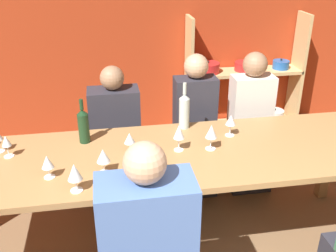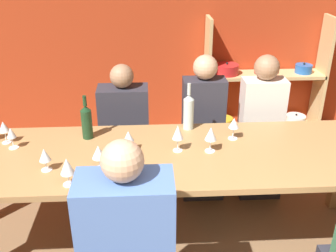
{
  "view_description": "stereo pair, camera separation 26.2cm",
  "coord_description": "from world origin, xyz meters",
  "px_view_note": "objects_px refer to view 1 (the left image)",
  "views": [
    {
      "loc": [
        -0.57,
        -0.43,
        2.05
      ],
      "look_at": [
        -0.17,
        1.89,
        0.91
      ],
      "focal_mm": 42.0,
      "sensor_mm": 36.0,
      "label": 1
    },
    {
      "loc": [
        -0.31,
        -0.46,
        2.05
      ],
      "look_at": [
        -0.17,
        1.89,
        0.91
      ],
      "focal_mm": 42.0,
      "sensor_mm": 36.0,
      "label": 2
    }
  ],
  "objects_px": {
    "wine_glass_empty_b": "(131,156)",
    "wine_glass_empty_a": "(6,142)",
    "wine_glass_white_a": "(130,139)",
    "person_far_b": "(194,140)",
    "dining_table": "(170,163)",
    "wine_bottle_dark": "(83,125)",
    "wine_bottle_green": "(184,110)",
    "wine_glass_white_c": "(179,133)",
    "wine_glass_red_a": "(103,156)",
    "wine_glass_red_c": "(231,121)",
    "person_far_a": "(116,146)",
    "shelf_unit": "(241,89)",
    "wine_glass_white_b": "(47,163)",
    "person_far_c": "(248,137)",
    "wine_glass_red_f": "(211,132)"
  },
  "relations": [
    {
      "from": "dining_table",
      "to": "wine_bottle_dark",
      "type": "relative_size",
      "value": 9.3
    },
    {
      "from": "wine_glass_white_c",
      "to": "person_far_b",
      "type": "relative_size",
      "value": 0.15
    },
    {
      "from": "dining_table",
      "to": "wine_glass_red_a",
      "type": "distance_m",
      "value": 0.5
    },
    {
      "from": "shelf_unit",
      "to": "wine_glass_red_f",
      "type": "relative_size",
      "value": 7.44
    },
    {
      "from": "dining_table",
      "to": "person_far_b",
      "type": "bearing_deg",
      "value": 64.82
    },
    {
      "from": "person_far_c",
      "to": "wine_glass_red_a",
      "type": "bearing_deg",
      "value": 34.39
    },
    {
      "from": "wine_glass_red_a",
      "to": "person_far_b",
      "type": "xyz_separation_m",
      "value": [
        0.77,
        0.87,
        -0.41
      ]
    },
    {
      "from": "wine_glass_white_b",
      "to": "person_far_b",
      "type": "distance_m",
      "value": 1.45
    },
    {
      "from": "wine_glass_red_c",
      "to": "person_far_a",
      "type": "bearing_deg",
      "value": 142.12
    },
    {
      "from": "wine_bottle_green",
      "to": "person_far_a",
      "type": "bearing_deg",
      "value": 138.91
    },
    {
      "from": "dining_table",
      "to": "person_far_b",
      "type": "distance_m",
      "value": 0.81
    },
    {
      "from": "shelf_unit",
      "to": "wine_glass_red_a",
      "type": "xyz_separation_m",
      "value": [
        -1.59,
        -2.0,
        0.41
      ]
    },
    {
      "from": "wine_bottle_dark",
      "to": "wine_glass_red_f",
      "type": "distance_m",
      "value": 0.87
    },
    {
      "from": "shelf_unit",
      "to": "wine_bottle_green",
      "type": "xyz_separation_m",
      "value": [
        -0.99,
        -1.47,
        0.44
      ]
    },
    {
      "from": "wine_glass_empty_b",
      "to": "wine_glass_red_a",
      "type": "distance_m",
      "value": 0.17
    },
    {
      "from": "wine_bottle_green",
      "to": "wine_glass_red_c",
      "type": "distance_m",
      "value": 0.35
    },
    {
      "from": "dining_table",
      "to": "wine_bottle_dark",
      "type": "bearing_deg",
      "value": 155.65
    },
    {
      "from": "person_far_b",
      "to": "wine_glass_empty_a",
      "type": "bearing_deg",
      "value": 22.58
    },
    {
      "from": "wine_glass_white_a",
      "to": "wine_glass_empty_a",
      "type": "xyz_separation_m",
      "value": [
        -0.78,
        0.08,
        0.0
      ]
    },
    {
      "from": "wine_glass_red_c",
      "to": "person_far_c",
      "type": "bearing_deg",
      "value": 55.45
    },
    {
      "from": "wine_glass_red_f",
      "to": "person_far_a",
      "type": "distance_m",
      "value": 1.11
    },
    {
      "from": "wine_bottle_green",
      "to": "wine_glass_empty_a",
      "type": "xyz_separation_m",
      "value": [
        -1.21,
        -0.23,
        -0.03
      ]
    },
    {
      "from": "wine_glass_red_a",
      "to": "person_far_c",
      "type": "xyz_separation_m",
      "value": [
        1.26,
        0.86,
        -0.42
      ]
    },
    {
      "from": "wine_bottle_green",
      "to": "wine_glass_white_c",
      "type": "relative_size",
      "value": 1.88
    },
    {
      "from": "wine_glass_red_c",
      "to": "person_far_a",
      "type": "height_order",
      "value": "person_far_a"
    },
    {
      "from": "shelf_unit",
      "to": "person_far_b",
      "type": "distance_m",
      "value": 1.4
    },
    {
      "from": "wine_glass_white_c",
      "to": "person_far_a",
      "type": "height_order",
      "value": "person_far_a"
    },
    {
      "from": "wine_glass_empty_a",
      "to": "person_far_b",
      "type": "height_order",
      "value": "person_far_b"
    },
    {
      "from": "wine_glass_empty_b",
      "to": "wine_glass_red_f",
      "type": "height_order",
      "value": "wine_glass_red_f"
    },
    {
      "from": "person_far_b",
      "to": "dining_table",
      "type": "bearing_deg",
      "value": 64.82
    },
    {
      "from": "wine_glass_white_c",
      "to": "person_far_a",
      "type": "xyz_separation_m",
      "value": [
        -0.4,
        0.77,
        -0.49
      ]
    },
    {
      "from": "person_far_a",
      "to": "person_far_c",
      "type": "height_order",
      "value": "person_far_c"
    },
    {
      "from": "person_far_c",
      "to": "wine_glass_red_f",
      "type": "bearing_deg",
      "value": 51.58
    },
    {
      "from": "wine_glass_white_b",
      "to": "person_far_a",
      "type": "relative_size",
      "value": 0.13
    },
    {
      "from": "person_far_c",
      "to": "shelf_unit",
      "type": "bearing_deg",
      "value": -106.43
    },
    {
      "from": "wine_bottle_green",
      "to": "wine_glass_empty_b",
      "type": "distance_m",
      "value": 0.73
    },
    {
      "from": "wine_glass_red_a",
      "to": "person_far_b",
      "type": "relative_size",
      "value": 0.13
    },
    {
      "from": "wine_glass_empty_b",
      "to": "wine_glass_empty_a",
      "type": "bearing_deg",
      "value": 155.98
    },
    {
      "from": "wine_bottle_green",
      "to": "shelf_unit",
      "type": "bearing_deg",
      "value": 56.09
    },
    {
      "from": "shelf_unit",
      "to": "wine_glass_white_a",
      "type": "bearing_deg",
      "value": -128.41
    },
    {
      "from": "wine_glass_empty_b",
      "to": "wine_glass_white_b",
      "type": "bearing_deg",
      "value": 174.42
    },
    {
      "from": "wine_bottle_dark",
      "to": "wine_glass_red_c",
      "type": "bearing_deg",
      "value": -4.19
    },
    {
      "from": "wine_bottle_dark",
      "to": "wine_glass_white_b",
      "type": "relative_size",
      "value": 2.16
    },
    {
      "from": "wine_bottle_dark",
      "to": "wine_glass_red_a",
      "type": "relative_size",
      "value": 2.01
    },
    {
      "from": "wine_bottle_green",
      "to": "wine_glass_white_b",
      "type": "xyz_separation_m",
      "value": [
        -0.93,
        -0.53,
        -0.04
      ]
    },
    {
      "from": "dining_table",
      "to": "person_far_a",
      "type": "xyz_separation_m",
      "value": [
        -0.34,
        0.8,
        -0.28
      ]
    },
    {
      "from": "wine_glass_empty_a",
      "to": "wine_glass_red_c",
      "type": "distance_m",
      "value": 1.51
    },
    {
      "from": "wine_glass_empty_b",
      "to": "wine_bottle_green",
      "type": "bearing_deg",
      "value": 52.77
    },
    {
      "from": "wine_glass_white_b",
      "to": "wine_glass_white_c",
      "type": "xyz_separation_m",
      "value": [
        0.82,
        0.19,
        0.03
      ]
    },
    {
      "from": "wine_glass_empty_b",
      "to": "person_far_b",
      "type": "bearing_deg",
      "value": 56.64
    }
  ]
}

